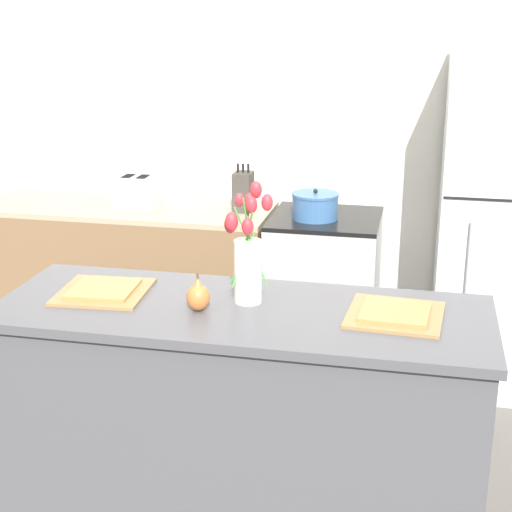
{
  "coord_description": "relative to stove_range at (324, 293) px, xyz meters",
  "views": [
    {
      "loc": [
        0.62,
        -2.57,
        2.0
      ],
      "look_at": [
        0.0,
        0.25,
        1.08
      ],
      "focal_mm": 55.0,
      "sensor_mm": 36.0,
      "label": 1
    }
  ],
  "objects": [
    {
      "name": "toaster",
      "position": [
        -1.11,
        0.03,
        0.53
      ],
      "size": [
        0.28,
        0.18,
        0.17
      ],
      "color": "#B7BABC",
      "rests_on": "back_counter"
    },
    {
      "name": "back_counter",
      "position": [
        -1.16,
        0.0,
        0.0
      ],
      "size": [
        1.68,
        0.6,
        0.89
      ],
      "color": "brown",
      "rests_on": "ground_plane"
    },
    {
      "name": "plate_setting_left",
      "position": [
        -0.65,
        -1.56,
        0.52
      ],
      "size": [
        0.35,
        0.35,
        0.02
      ],
      "color": "olive",
      "rests_on": "kitchen_island"
    },
    {
      "name": "pear_figurine",
      "position": [
        -0.25,
        -1.65,
        0.57
      ],
      "size": [
        0.09,
        0.09,
        0.14
      ],
      "color": "#C66B33",
      "rests_on": "kitchen_island"
    },
    {
      "name": "plate_setting_right",
      "position": [
        0.45,
        -1.56,
        0.52
      ],
      "size": [
        0.35,
        0.35,
        0.02
      ],
      "color": "olive",
      "rests_on": "kitchen_island"
    },
    {
      "name": "refrigerator",
      "position": [
        0.95,
        0.0,
        0.45
      ],
      "size": [
        0.68,
        0.67,
        1.79
      ],
      "color": "silver",
      "rests_on": "ground_plane"
    },
    {
      "name": "kitchen_island",
      "position": [
        -0.1,
        -1.6,
        0.03
      ],
      "size": [
        1.8,
        0.66,
        0.96
      ],
      "color": "#4C4C51",
      "rests_on": "ground_plane"
    },
    {
      "name": "back_wall",
      "position": [
        -0.1,
        0.4,
        0.9
      ],
      "size": [
        5.2,
        0.08,
        2.7
      ],
      "color": "silver",
      "rests_on": "ground_plane"
    },
    {
      "name": "cooking_pot",
      "position": [
        -0.05,
        -0.05,
        0.52
      ],
      "size": [
        0.26,
        0.26,
        0.17
      ],
      "color": "#386093",
      "rests_on": "stove_range"
    },
    {
      "name": "stove_range",
      "position": [
        0.0,
        0.0,
        0.0
      ],
      "size": [
        0.6,
        0.61,
        0.89
      ],
      "color": "#B2B5B7",
      "rests_on": "ground_plane"
    },
    {
      "name": "knife_block",
      "position": [
        -0.48,
        0.03,
        0.56
      ],
      "size": [
        0.1,
        0.14,
        0.27
      ],
      "color": "#3D3833",
      "rests_on": "back_counter"
    },
    {
      "name": "flower_vase",
      "position": [
        -0.09,
        -1.53,
        0.69
      ],
      "size": [
        0.18,
        0.15,
        0.45
      ],
      "color": "silver",
      "rests_on": "kitchen_island"
    }
  ]
}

